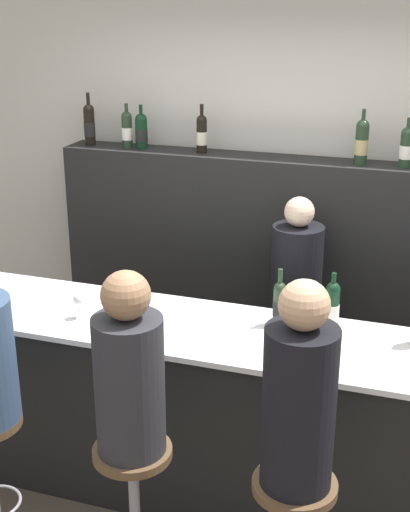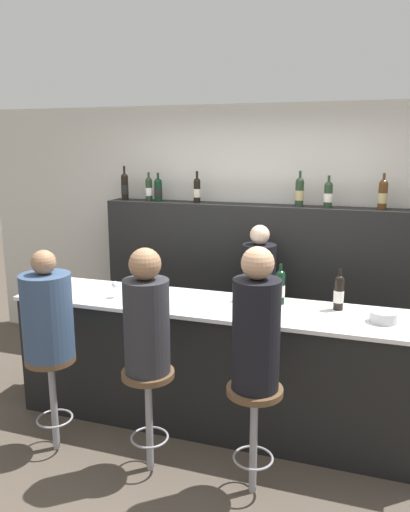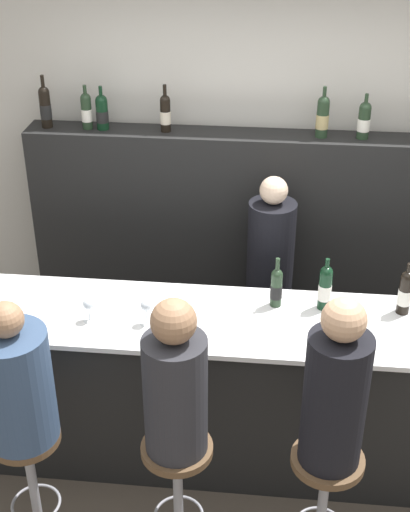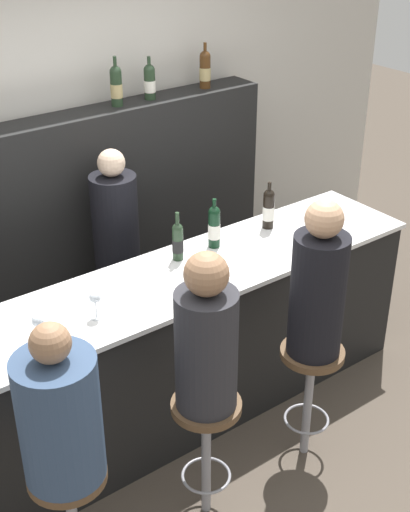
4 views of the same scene
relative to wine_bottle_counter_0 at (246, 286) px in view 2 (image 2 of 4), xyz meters
The scene contains 24 objects.
ground_plane 1.24m from the wine_bottle_counter_0, 109.47° to the right, with size 16.00×16.00×0.00m, color #4C4238.
wall_back 1.29m from the wine_bottle_counter_0, 97.67° to the left, with size 6.40×0.05×2.60m.
bar_counter 0.67m from the wine_bottle_counter_0, 135.91° to the right, with size 3.27×0.68×1.01m.
back_bar_cabinet 1.10m from the wine_bottle_counter_0, 99.30° to the left, with size 3.07×0.28×1.64m.
wine_bottle_counter_0 is the anchor object (origin of this frame).
wine_bottle_counter_1 0.27m from the wine_bottle_counter_0, ahead, with size 0.07×0.07×0.32m.
wine_bottle_counter_2 0.71m from the wine_bottle_counter_0, ahead, with size 0.07×0.07×0.31m.
wine_bottle_backbar_0 2.00m from the wine_bottle_counter_0, 146.43° to the left, with size 0.08×0.08×0.35m.
wine_bottle_backbar_1 1.78m from the wine_bottle_counter_0, 141.16° to the left, with size 0.07×0.07×0.29m.
wine_bottle_backbar_2 1.70m from the wine_bottle_counter_0, 138.80° to the left, with size 0.08×0.08×0.29m.
wine_bottle_backbar_3 1.44m from the wine_bottle_counter_0, 126.44° to the left, with size 0.07×0.07×0.31m.
wine_bottle_backbar_4 1.25m from the wine_bottle_counter_0, 76.78° to the left, with size 0.08×0.08×0.33m.
wine_bottle_backbar_5 1.32m from the wine_bottle_counter_0, 64.05° to the left, with size 0.08×0.08×0.29m.
wine_bottle_backbar_6 1.57m from the wine_bottle_counter_0, 46.76° to the left, with size 0.08×0.08×0.32m.
wine_glass_0 1.04m from the wine_bottle_counter_0, 165.71° to the right, with size 0.07×0.07×0.14m.
wine_glass_1 0.74m from the wine_bottle_counter_0, 159.60° to the right, with size 0.07×0.07×0.15m.
metal_bowl 1.04m from the wine_bottle_counter_0, ahead, with size 0.19×0.19×0.08m.
bar_stool_left 1.60m from the wine_bottle_counter_0, 144.11° to the right, with size 0.35×0.35×0.74m.
guest_seated_left 1.50m from the wine_bottle_counter_0, 144.11° to the right, with size 0.35×0.35×0.77m.
bar_stool_middle 1.13m from the wine_bottle_counter_0, 117.11° to the right, with size 0.35×0.35×0.74m.
guest_seated_middle 0.98m from the wine_bottle_counter_0, 117.11° to the right, with size 0.30×0.30×0.84m.
bar_stool_right 1.08m from the wine_bottle_counter_0, 72.36° to the right, with size 0.35×0.35×0.74m.
guest_seated_right 0.92m from the wine_bottle_counter_0, 72.36° to the right, with size 0.29×0.29×0.89m.
bartender 0.79m from the wine_bottle_counter_0, 93.56° to the left, with size 0.31×0.31×1.51m.
Camera 2 is at (1.05, -3.19, 2.21)m, focal length 35.00 mm.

